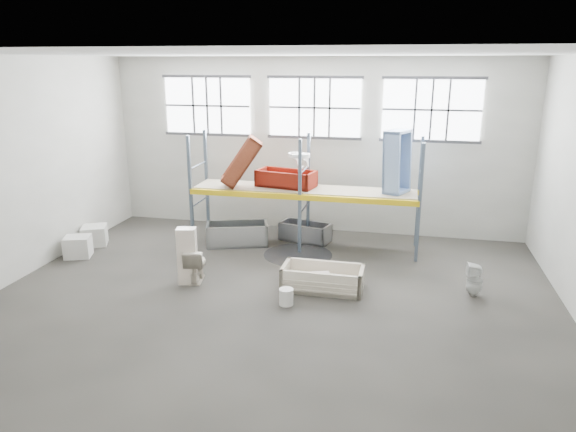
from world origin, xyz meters
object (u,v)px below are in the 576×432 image
(bucket, at_px, (286,297))
(bathtub_beige, at_px, (323,278))
(toilet_white, at_px, (475,280))
(toilet_beige, at_px, (196,264))
(steel_tub_left, at_px, (237,234))
(cistern_tall, at_px, (187,256))
(blue_tub_upright, at_px, (397,162))
(steel_tub_right, at_px, (305,232))
(carton_near, at_px, (78,247))
(rust_tub_flat, at_px, (286,178))

(bucket, bearing_deg, bathtub_beige, 56.74)
(toilet_white, bearing_deg, toilet_beige, -88.96)
(bucket, bearing_deg, toilet_white, 18.61)
(toilet_beige, height_order, steel_tub_left, toilet_beige)
(cistern_tall, bearing_deg, steel_tub_left, 71.07)
(bucket, bearing_deg, blue_tub_upright, 61.76)
(cistern_tall, bearing_deg, blue_tub_upright, 22.45)
(steel_tub_right, height_order, bucket, steel_tub_right)
(steel_tub_left, height_order, carton_near, steel_tub_left)
(cistern_tall, relative_size, bucket, 3.78)
(bucket, relative_size, carton_near, 0.55)
(cistern_tall, bearing_deg, bathtub_beige, -6.82)
(steel_tub_right, distance_m, blue_tub_upright, 3.25)
(toilet_beige, xyz_separation_m, steel_tub_left, (0.15, 2.60, -0.10))
(blue_tub_upright, xyz_separation_m, bucket, (-2.04, -3.80, -2.22))
(toilet_beige, relative_size, steel_tub_left, 0.49)
(blue_tub_upright, bearing_deg, steel_tub_left, -173.97)
(rust_tub_flat, bearing_deg, bucket, -77.23)
(steel_tub_left, distance_m, blue_tub_upright, 4.70)
(blue_tub_upright, bearing_deg, rust_tub_flat, 179.42)
(toilet_white, bearing_deg, bathtub_beige, -87.58)
(toilet_beige, xyz_separation_m, steel_tub_right, (1.91, 3.33, -0.15))
(toilet_white, distance_m, blue_tub_upright, 3.69)
(cistern_tall, bearing_deg, toilet_white, -6.92)
(bucket, distance_m, carton_near, 6.07)
(rust_tub_flat, xyz_separation_m, blue_tub_upright, (2.91, -0.03, 0.57))
(toilet_white, relative_size, steel_tub_right, 0.53)
(cistern_tall, relative_size, steel_tub_left, 0.79)
(steel_tub_left, xyz_separation_m, steel_tub_right, (1.76, 0.74, -0.05))
(rust_tub_flat, bearing_deg, toilet_beige, -114.93)
(toilet_white, relative_size, carton_near, 1.17)
(cistern_tall, bearing_deg, steel_tub_right, 46.56)
(cistern_tall, height_order, carton_near, cistern_tall)
(toilet_beige, bearing_deg, blue_tub_upright, -154.82)
(toilet_white, height_order, carton_near, toilet_white)
(bathtub_beige, bearing_deg, steel_tub_right, 107.96)
(steel_tub_left, distance_m, steel_tub_right, 1.91)
(bathtub_beige, height_order, carton_near, carton_near)
(bathtub_beige, distance_m, bucket, 1.12)
(cistern_tall, distance_m, bucket, 2.53)
(rust_tub_flat, bearing_deg, toilet_white, -28.31)
(cistern_tall, bearing_deg, rust_tub_flat, 51.18)
(bathtub_beige, height_order, blue_tub_upright, blue_tub_upright)
(toilet_beige, xyz_separation_m, toilet_white, (6.14, 0.53, -0.03))
(toilet_beige, bearing_deg, bucket, 151.73)
(blue_tub_upright, bearing_deg, bucket, -118.24)
(bucket, bearing_deg, steel_tub_right, 95.31)
(toilet_beige, relative_size, blue_tub_upright, 0.50)
(steel_tub_right, xyz_separation_m, blue_tub_upright, (2.42, -0.29, 2.14))
(toilet_beige, relative_size, carton_near, 1.27)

